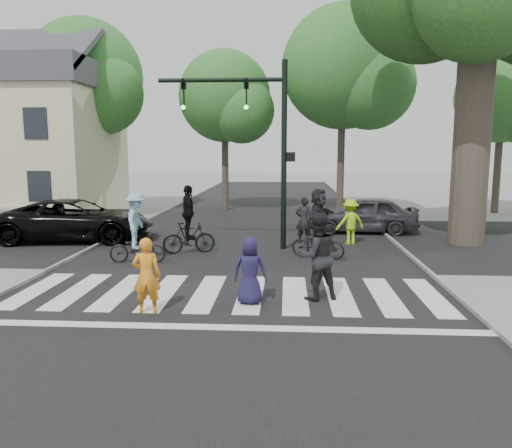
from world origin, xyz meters
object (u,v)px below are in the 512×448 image
Objects in this scene: pedestrian_adult at (317,256)px; cyclist_mid at (189,226)px; car_grey at (363,215)px; cyclist_right at (318,227)px; car_suv at (76,220)px; pedestrian_child at (250,270)px; traffic_signal at (258,128)px; cyclist_left at (137,233)px; pedestrian_woman at (147,275)px.

cyclist_mid is (-3.71, 4.63, -0.07)m from pedestrian_adult.
pedestrian_adult is at bearing -11.81° from car_grey.
cyclist_mid is at bearing 173.77° from cyclist_right.
cyclist_mid is 4.85m from car_suv.
car_suv is (-6.74, 6.98, 0.02)m from pedestrian_child.
cyclist_left is at bearing -145.69° from traffic_signal.
pedestrian_woman is 3.60m from pedestrian_adult.
traffic_signal is 1.12× the size of car_suv.
cyclist_mid is 0.52× the size of car_grey.
cyclist_mid is (-2.29, 5.04, 0.16)m from pedestrian_child.
car_suv is at bearing -43.16° from pedestrian_child.
pedestrian_woman is at bearing -1.91° from pedestrian_adult.
pedestrian_woman is 0.71× the size of cyclist_mid.
pedestrian_child is 1.49m from pedestrian_adult.
traffic_signal is 3.92× the size of pedestrian_woman.
traffic_signal is 2.95× the size of cyclist_left.
pedestrian_child is 0.69× the size of cyclist_right.
pedestrian_child is 0.71× the size of cyclist_left.
pedestrian_adult is 4.21m from cyclist_right.
traffic_signal is at bearing -111.94° from pedestrian_woman.
pedestrian_child is at bearing -19.01° from car_grey.
car_grey is at bearing -124.80° from pedestrian_adult.
cyclist_left is 0.49× the size of car_grey.
pedestrian_adult is 10.47m from car_suv.
traffic_signal reaches higher than pedestrian_woman.
pedestrian_adult is 0.91× the size of cyclist_right.
traffic_signal is 3.76m from cyclist_right.
cyclist_left is 0.97× the size of cyclist_right.
cyclist_left is at bearing -53.44° from pedestrian_adult.
cyclist_left is at bearing -169.63° from cyclist_right.
cyclist_left is 1.86m from cyclist_mid.
cyclist_mid is at bearing -71.48° from pedestrian_adult.
cyclist_right reaches higher than cyclist_left.
traffic_signal is at bearing -85.32° from pedestrian_child.
car_suv reaches higher than pedestrian_child.
cyclist_mid is (1.23, 1.39, -0.00)m from cyclist_left.
pedestrian_woman is at bearing -105.29° from traffic_signal.
car_suv reaches higher than car_grey.
car_grey is (6.05, 4.33, -0.17)m from cyclist_mid.
pedestrian_woman is 0.73× the size of cyclist_right.
car_suv is (-8.44, 2.38, -0.19)m from cyclist_right.
pedestrian_adult is at bearing -51.33° from cyclist_mid.
cyclist_left reaches higher than pedestrian_child.
pedestrian_woman is 0.75× the size of cyclist_left.
car_suv is at bearing -65.07° from pedestrian_woman.
pedestrian_adult reaches higher than pedestrian_child.
traffic_signal is 7.56m from pedestrian_woman.
pedestrian_woman is 11.62m from car_grey.
pedestrian_adult is at bearing -93.99° from cyclist_right.
cyclist_left is at bearing -48.98° from car_grey.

